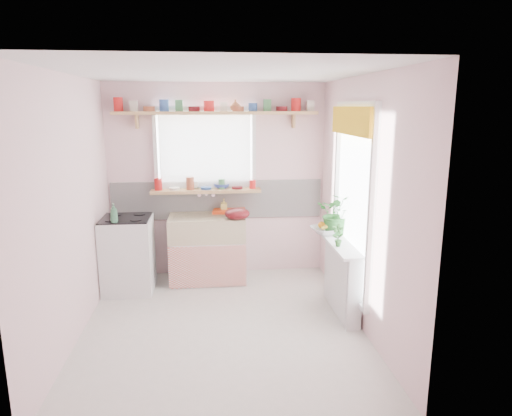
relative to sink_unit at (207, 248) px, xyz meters
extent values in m
plane|color=beige|center=(0.15, -1.29, -0.43)|extent=(3.20, 3.20, 0.00)
plane|color=white|center=(0.15, -1.29, 2.07)|extent=(3.20, 3.20, 0.00)
plane|color=#F4CCCE|center=(0.15, 0.31, 0.82)|extent=(2.80, 0.00, 2.80)
plane|color=#F4CCCE|center=(0.15, -2.89, 0.82)|extent=(2.80, 0.00, 2.80)
plane|color=#F4CCCE|center=(-1.25, -1.29, 0.82)|extent=(0.00, 3.20, 3.20)
plane|color=#F4CCCE|center=(1.55, -1.29, 0.82)|extent=(0.00, 3.20, 3.20)
cube|color=white|center=(0.15, 0.29, 0.57)|extent=(2.74, 0.03, 0.50)
cube|color=#CF868F|center=(0.15, 0.29, 0.37)|extent=(2.74, 0.02, 0.12)
cube|color=white|center=(0.00, 0.30, 1.22)|extent=(1.20, 0.01, 1.00)
cube|color=white|center=(0.00, 0.24, 1.22)|extent=(1.15, 0.02, 0.95)
cube|color=white|center=(1.54, -1.09, 0.82)|extent=(0.01, 1.10, 1.90)
cube|color=gold|center=(1.46, -1.09, 1.63)|extent=(0.03, 1.20, 0.28)
cube|color=white|center=(0.00, 0.01, -0.16)|extent=(0.85, 0.55, 0.55)
cube|color=#E55843|center=(0.00, -0.27, -0.16)|extent=(0.95, 0.02, 0.53)
cube|color=beige|center=(0.00, 0.01, 0.27)|extent=(0.95, 0.55, 0.30)
cylinder|color=silver|center=(0.00, 0.26, 0.67)|extent=(0.03, 0.22, 0.03)
cube|color=white|center=(-0.95, -0.24, 0.02)|extent=(0.58, 0.58, 0.90)
cube|color=black|center=(-0.95, -0.24, 0.47)|extent=(0.56, 0.56, 0.02)
cylinder|color=black|center=(-1.09, -0.38, 0.49)|extent=(0.14, 0.14, 0.01)
cylinder|color=black|center=(-0.81, -0.38, 0.49)|extent=(0.14, 0.14, 0.01)
cylinder|color=black|center=(-1.09, -0.10, 0.49)|extent=(0.14, 0.14, 0.01)
cylinder|color=black|center=(-0.81, -0.10, 0.49)|extent=(0.14, 0.14, 0.01)
cube|color=white|center=(1.45, -1.09, -0.06)|extent=(0.15, 0.90, 0.75)
cube|color=white|center=(1.42, -1.09, 0.33)|extent=(0.22, 0.95, 0.03)
cube|color=tan|center=(0.00, 0.19, 0.71)|extent=(1.40, 0.22, 0.04)
cube|color=tan|center=(0.15, 0.18, 1.69)|extent=(2.52, 0.24, 0.04)
cylinder|color=red|center=(-1.03, 0.18, 1.77)|extent=(0.11, 0.11, 0.12)
cylinder|color=silver|center=(-0.85, 0.18, 1.77)|extent=(0.11, 0.11, 0.12)
cylinder|color=#A55133|center=(-0.67, 0.18, 1.74)|extent=(0.11, 0.11, 0.06)
cylinder|color=#3359A5|center=(-0.49, 0.18, 1.77)|extent=(0.11, 0.11, 0.12)
cylinder|color=#3F7F4C|center=(-0.30, 0.18, 1.77)|extent=(0.11, 0.11, 0.12)
cylinder|color=#590F14|center=(-0.12, 0.18, 1.74)|extent=(0.11, 0.11, 0.06)
cylinder|color=red|center=(0.06, 0.18, 1.77)|extent=(0.11, 0.11, 0.12)
cylinder|color=silver|center=(0.24, 0.18, 1.77)|extent=(0.11, 0.11, 0.12)
cylinder|color=#A55133|center=(0.42, 0.18, 1.74)|extent=(0.11, 0.11, 0.06)
cylinder|color=#3359A5|center=(0.60, 0.18, 1.77)|extent=(0.11, 0.11, 0.12)
cylinder|color=#3F7F4C|center=(0.79, 0.18, 1.77)|extent=(0.11, 0.11, 0.12)
cylinder|color=#590F14|center=(0.97, 0.18, 1.74)|extent=(0.11, 0.11, 0.06)
cylinder|color=red|center=(1.15, 0.18, 1.77)|extent=(0.11, 0.11, 0.12)
cylinder|color=silver|center=(1.33, 0.18, 1.77)|extent=(0.11, 0.11, 0.12)
cylinder|color=red|center=(-0.62, 0.19, 0.79)|extent=(0.11, 0.11, 0.12)
cylinder|color=silver|center=(-0.41, 0.19, 0.79)|extent=(0.11, 0.11, 0.12)
cylinder|color=#A55133|center=(-0.21, 0.19, 0.76)|extent=(0.11, 0.11, 0.06)
cylinder|color=#3359A5|center=(0.00, 0.19, 0.79)|extent=(0.11, 0.11, 0.12)
cylinder|color=#3F7F4C|center=(0.21, 0.19, 0.79)|extent=(0.11, 0.11, 0.12)
cylinder|color=#590F14|center=(0.41, 0.19, 0.76)|extent=(0.11, 0.11, 0.06)
cylinder|color=red|center=(0.62, 0.19, 0.79)|extent=(0.11, 0.11, 0.12)
cube|color=#E94414|center=(0.29, 0.21, 0.44)|extent=(0.44, 0.36, 0.04)
ellipsoid|color=#5C0F14|center=(0.37, -0.19, 0.49)|extent=(0.39, 0.39, 0.14)
imported|color=#2D702D|center=(1.48, -0.70, 0.58)|extent=(0.54, 0.51, 0.48)
imported|color=silver|center=(1.36, -0.69, 0.38)|extent=(0.41, 0.41, 0.08)
imported|color=#316C2B|center=(1.36, -1.17, 0.46)|extent=(0.14, 0.11, 0.24)
imported|color=#DDCA62|center=(0.23, 0.21, 0.51)|extent=(0.09, 0.09, 0.18)
imported|color=beige|center=(-0.16, 0.25, 0.77)|extent=(0.15, 0.15, 0.09)
imported|color=#2F439A|center=(0.20, 0.24, 0.76)|extent=(0.25, 0.25, 0.06)
imported|color=#A45A32|center=(0.39, 0.24, 1.78)|extent=(0.16, 0.16, 0.14)
imported|color=#3C7953|center=(-1.04, -0.46, 0.59)|extent=(0.11, 0.11, 0.22)
sphere|color=orange|center=(1.36, -0.69, 0.44)|extent=(0.08, 0.08, 0.08)
sphere|color=orange|center=(1.42, -0.66, 0.44)|extent=(0.08, 0.08, 0.08)
sphere|color=orange|center=(1.31, -0.67, 0.44)|extent=(0.08, 0.08, 0.08)
cylinder|color=yellow|center=(1.38, -0.74, 0.45)|extent=(0.18, 0.04, 0.10)
camera|label=1|loc=(0.05, -5.61, 1.77)|focal=32.00mm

